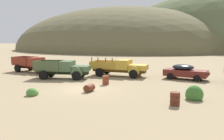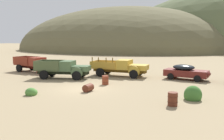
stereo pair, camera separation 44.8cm
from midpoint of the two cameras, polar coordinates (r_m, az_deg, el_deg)
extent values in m
plane|color=#998460|center=(20.10, -6.36, -4.59)|extent=(300.00, 300.00, 0.00)
ellipsoid|color=brown|center=(89.04, 3.21, 4.97)|extent=(82.93, 61.96, 31.42)
cube|color=#42140D|center=(31.30, -17.97, 0.72)|extent=(5.77, 2.17, 0.36)
cube|color=maroon|center=(29.67, -15.40, 1.34)|extent=(2.12, 1.97, 0.55)
cube|color=#B7B2A8|center=(29.06, -14.28, 1.20)|extent=(0.33, 1.09, 0.44)
cylinder|color=maroon|center=(29.26, -17.07, 0.49)|extent=(1.21, 0.45, 1.20)
cylinder|color=maroon|center=(30.53, -14.36, 0.88)|extent=(1.21, 0.45, 1.20)
cube|color=maroon|center=(30.82, -17.38, 1.96)|extent=(1.70, 2.10, 1.05)
cube|color=black|center=(30.35, -16.67, 2.31)|extent=(0.40, 1.54, 0.59)
cube|color=maroon|center=(32.49, -19.76, 1.32)|extent=(3.25, 2.53, 0.12)
cube|color=maroon|center=(31.86, -21.16, 2.10)|extent=(2.83, 0.75, 0.95)
cube|color=maroon|center=(33.03, -18.49, 2.40)|extent=(2.83, 0.75, 0.95)
cube|color=maroon|center=(33.53, -21.26, 2.35)|extent=(0.53, 1.90, 0.95)
cylinder|color=black|center=(30.60, -14.28, 0.37)|extent=(1.00, 0.49, 0.96)
cylinder|color=black|center=(32.12, -21.39, 0.41)|extent=(1.00, 0.49, 0.96)
cylinder|color=black|center=(33.34, -18.62, 0.79)|extent=(1.00, 0.49, 0.96)
cube|color=#232B1B|center=(25.65, -11.33, -0.52)|extent=(5.60, 1.93, 0.36)
cube|color=#47603D|center=(24.97, -6.97, 0.41)|extent=(2.02, 1.94, 0.55)
cube|color=#B7B2A8|center=(24.77, -5.15, 0.31)|extent=(0.29, 1.13, 0.44)
cylinder|color=#47603D|center=(24.15, -8.11, -0.71)|extent=(1.21, 0.40, 1.20)
cylinder|color=#47603D|center=(26.02, -6.87, -0.08)|extent=(1.21, 0.40, 1.20)
cube|color=#47603D|center=(25.39, -10.27, 1.03)|extent=(1.61, 2.10, 1.05)
cube|color=black|center=(25.19, -9.04, 1.49)|extent=(0.35, 1.59, 0.59)
cube|color=#495735|center=(26.17, -14.46, 0.08)|extent=(3.11, 2.46, 0.12)
cube|color=#495735|center=(25.21, -15.38, 0.99)|extent=(2.76, 0.61, 0.95)
cube|color=#495735|center=(27.02, -13.68, 1.48)|extent=(2.76, 0.61, 0.95)
cube|color=#495735|center=(26.66, -17.14, 1.28)|extent=(0.46, 1.96, 0.95)
cylinder|color=black|center=(24.15, -8.13, -1.38)|extent=(1.00, 0.45, 0.96)
cylinder|color=black|center=(26.11, -6.83, -0.68)|extent=(1.00, 0.45, 0.96)
cylinder|color=black|center=(25.39, -15.82, -1.15)|extent=(1.00, 0.45, 0.96)
cylinder|color=black|center=(27.26, -14.04, -0.50)|extent=(1.00, 0.45, 0.96)
cube|color=brown|center=(26.60, 2.34, -0.08)|extent=(6.16, 1.21, 0.36)
cube|color=gold|center=(25.91, 7.08, 0.67)|extent=(1.99, 1.87, 0.55)
cube|color=#B7B2A8|center=(25.72, 9.03, 0.52)|extent=(0.12, 1.25, 0.44)
cylinder|color=gold|center=(24.99, 5.89, -0.39)|extent=(1.20, 0.22, 1.20)
cylinder|color=gold|center=(27.06, 7.09, 0.21)|extent=(1.20, 0.22, 1.20)
cube|color=gold|center=(26.34, 3.55, 1.38)|extent=(1.48, 2.13, 1.05)
cube|color=black|center=(26.13, 4.89, 1.78)|extent=(0.10, 1.77, 0.59)
cube|color=#B5882D|center=(27.15, -1.01, 0.59)|extent=(3.16, 2.27, 0.12)
cube|color=#B5882D|center=(26.10, -1.91, 1.21)|extent=(3.10, 0.20, 0.70)
cube|color=#B5882D|center=(28.11, -0.18, 1.68)|extent=(3.10, 0.20, 0.70)
cube|color=#B5882D|center=(27.69, -3.86, 1.57)|extent=(0.17, 2.18, 0.70)
cube|color=brown|center=(26.54, -4.38, 2.60)|extent=(0.08, 0.08, 0.50)
cube|color=brown|center=(26.22, -2.85, 2.55)|extent=(0.08, 0.08, 0.50)
cube|color=brown|center=(25.86, -0.97, 2.49)|extent=(0.08, 0.08, 0.50)
cube|color=brown|center=(25.58, 0.64, 2.43)|extent=(0.08, 0.08, 0.50)
cylinder|color=black|center=(24.98, 5.85, -1.04)|extent=(0.97, 0.31, 0.96)
cylinder|color=black|center=(27.15, 7.11, -0.36)|extent=(0.97, 0.31, 0.96)
cylinder|color=black|center=(26.27, -2.46, -0.58)|extent=(0.97, 0.31, 0.96)
cylinder|color=black|center=(28.34, -0.63, 0.04)|extent=(0.97, 0.31, 0.96)
cube|color=maroon|center=(25.60, 18.13, -0.72)|extent=(4.61, 2.71, 0.68)
ellipsoid|color=black|center=(25.59, 17.62, 0.65)|extent=(2.54, 2.06, 0.57)
ellipsoid|color=maroon|center=(25.23, 22.42, -0.89)|extent=(1.24, 1.64, 0.61)
cylinder|color=black|center=(24.49, 20.63, -2.01)|extent=(0.71, 0.34, 0.68)
cylinder|color=black|center=(26.28, 21.40, -1.41)|extent=(0.71, 0.34, 0.68)
cylinder|color=black|center=(25.12, 14.63, -1.53)|extent=(0.71, 0.34, 0.68)
cylinder|color=black|center=(26.86, 15.78, -0.98)|extent=(0.71, 0.34, 0.68)
cylinder|color=#5B2819|center=(19.01, -5.17, -4.36)|extent=(0.69, 0.96, 0.61)
cylinder|color=#5B2819|center=(15.51, 15.43, -6.87)|extent=(0.62, 0.62, 0.87)
torus|color=#401C11|center=(15.47, 15.45, -6.24)|extent=(0.66, 0.66, 0.03)
torus|color=#401C11|center=(15.55, 15.41, -7.49)|extent=(0.66, 0.66, 0.03)
cylinder|color=brown|center=(21.70, -1.06, -2.50)|extent=(0.60, 0.60, 0.84)
torus|color=#552315|center=(21.67, -1.06, -2.07)|extent=(0.64, 0.64, 0.03)
torus|color=#552315|center=(21.73, -1.06, -2.94)|extent=(0.64, 0.64, 0.03)
ellipsoid|color=#4C8438|center=(18.92, -18.23, -5.23)|extent=(0.78, 0.70, 0.57)
ellipsoid|color=#4C8438|center=(18.71, -18.56, -5.24)|extent=(0.90, 0.81, 0.73)
ellipsoid|color=#4C8438|center=(33.39, -14.84, 0.65)|extent=(1.13, 1.02, 1.11)
ellipsoid|color=#4C8438|center=(33.14, -14.82, 0.63)|extent=(1.10, 0.99, 1.17)
ellipsoid|color=#3D702D|center=(17.37, 19.87, -5.75)|extent=(1.22, 1.10, 1.31)
ellipsoid|color=#3D702D|center=(17.47, 19.85, -6.35)|extent=(0.83, 0.74, 0.59)
ellipsoid|color=#3D702D|center=(17.45, 19.81, -6.06)|extent=(1.20, 1.08, 0.91)
camera|label=1|loc=(0.22, -89.45, 0.07)|focal=37.37mm
camera|label=2|loc=(0.22, 90.55, -0.07)|focal=37.37mm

